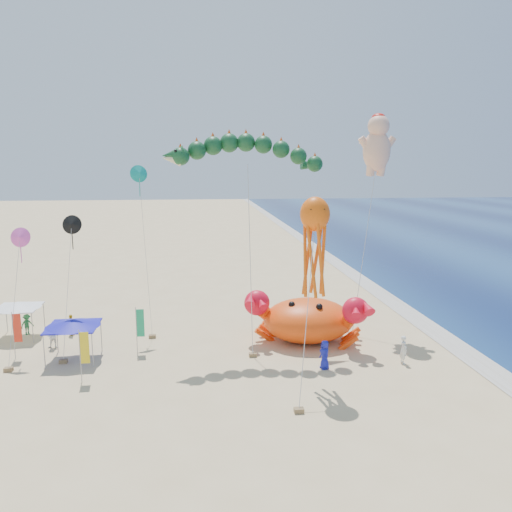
{
  "coord_description": "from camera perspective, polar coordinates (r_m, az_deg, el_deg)",
  "views": [
    {
      "loc": [
        -5.77,
        -30.82,
        12.47
      ],
      "look_at": [
        -2.0,
        2.0,
        6.5
      ],
      "focal_mm": 35.0,
      "sensor_mm": 36.0,
      "label": 1
    }
  ],
  "objects": [
    {
      "name": "canopy_blue",
      "position": [
        34.65,
        -20.21,
        -7.23
      ],
      "size": [
        3.46,
        3.46,
        2.71
      ],
      "color": "gray",
      "rests_on": "ground"
    },
    {
      "name": "octopus_kite",
      "position": [
        28.56,
        6.69,
        1.89
      ],
      "size": [
        2.72,
        5.12,
        10.78
      ],
      "color": "#F45C0C",
      "rests_on": "ground"
    },
    {
      "name": "crab_inflatable",
      "position": [
        36.21,
        5.99,
        -7.14
      ],
      "size": [
        8.72,
        7.38,
        3.82
      ],
      "color": "#FF4A0D",
      "rests_on": "ground"
    },
    {
      "name": "ground",
      "position": [
        33.75,
        3.84,
        -11.47
      ],
      "size": [
        320.0,
        320.0,
        0.0
      ],
      "primitive_type": "plane",
      "color": "#D1B784",
      "rests_on": "ground"
    },
    {
      "name": "foam_strip",
      "position": [
        37.7,
        22.37,
        -9.86
      ],
      "size": [
        320.0,
        320.0,
        0.0
      ],
      "primitive_type": "plane",
      "color": "silver",
      "rests_on": "ground"
    },
    {
      "name": "canopy_white",
      "position": [
        40.6,
        -25.59,
        -5.09
      ],
      "size": [
        3.29,
        3.29,
        2.71
      ],
      "color": "gray",
      "rests_on": "ground"
    },
    {
      "name": "cherub_kite",
      "position": [
        39.69,
        13.68,
        12.39
      ],
      "size": [
        3.62,
        3.86,
        16.37
      ],
      "color": "#FFBE9B",
      "rests_on": "ground"
    },
    {
      "name": "feather_flags",
      "position": [
        33.24,
        -21.59,
        -8.84
      ],
      "size": [
        8.39,
        5.27,
        3.2
      ],
      "color": "gray",
      "rests_on": "ground"
    },
    {
      "name": "small_kites",
      "position": [
        36.35,
        -19.43,
        3.36
      ],
      "size": [
        8.66,
        8.07,
        12.59
      ],
      "color": "#F150C0",
      "rests_on": "ground"
    },
    {
      "name": "dragon_kite",
      "position": [
        34.4,
        -1.24,
        11.26
      ],
      "size": [
        11.05,
        4.77,
        14.3
      ],
      "color": "#113E1F",
      "rests_on": "ground"
    },
    {
      "name": "beachgoers",
      "position": [
        35.54,
        -11.65,
        -9.06
      ],
      "size": [
        26.58,
        9.86,
        1.83
      ],
      "color": "white",
      "rests_on": "ground"
    }
  ]
}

